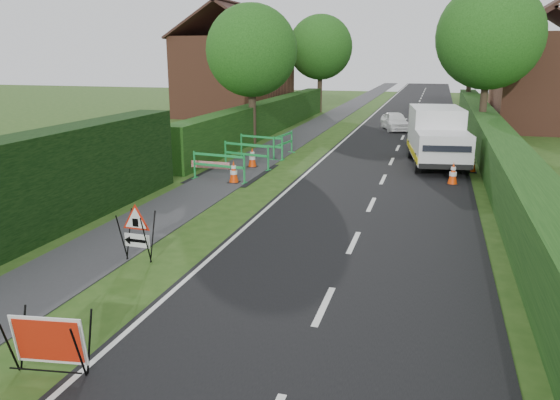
# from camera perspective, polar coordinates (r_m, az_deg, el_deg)

# --- Properties ---
(ground) EXTENTS (120.00, 120.00, 0.00)m
(ground) POSITION_cam_1_polar(r_m,az_deg,el_deg) (9.76, -11.47, -11.60)
(ground) COLOR #264714
(ground) RESTS_ON ground
(road_surface) EXTENTS (6.00, 90.00, 0.02)m
(road_surface) POSITION_cam_1_polar(r_m,az_deg,el_deg) (42.94, 13.83, 8.78)
(road_surface) COLOR black
(road_surface) RESTS_ON ground
(footpath) EXTENTS (2.00, 90.00, 0.02)m
(footpath) POSITION_cam_1_polar(r_m,az_deg,el_deg) (43.50, 6.49, 9.19)
(footpath) COLOR #2D2D30
(footpath) RESTS_ON ground
(hedge_west_far) EXTENTS (1.00, 24.00, 1.80)m
(hedge_west_far) POSITION_cam_1_polar(r_m,az_deg,el_deg) (31.37, -1.19, 7.06)
(hedge_west_far) COLOR #14380F
(hedge_west_far) RESTS_ON ground
(hedge_east) EXTENTS (1.20, 50.00, 1.50)m
(hedge_east) POSITION_cam_1_polar(r_m,az_deg,el_deg) (24.19, 21.27, 3.67)
(hedge_east) COLOR #14380F
(hedge_east) RESTS_ON ground
(house_west) EXTENTS (7.50, 7.40, 7.88)m
(house_west) POSITION_cam_1_polar(r_m,az_deg,el_deg) (40.29, -4.75, 12.91)
(house_west) COLOR brown
(house_west) RESTS_ON ground
(house_east_b) EXTENTS (7.50, 7.40, 7.88)m
(house_east_b) POSITION_cam_1_polar(r_m,az_deg,el_deg) (50.32, 25.51, 11.94)
(house_east_b) COLOR brown
(house_east_b) RESTS_ON ground
(tree_nw) EXTENTS (4.40, 4.40, 6.70)m
(tree_nw) POSITION_cam_1_polar(r_m,az_deg,el_deg) (27.15, -2.99, 15.31)
(tree_nw) COLOR #2D2116
(tree_nw) RESTS_ON ground
(tree_ne) EXTENTS (5.20, 5.20, 7.79)m
(tree_ne) POSITION_cam_1_polar(r_m,az_deg,el_deg) (29.78, 21.07, 15.67)
(tree_ne) COLOR #2D2116
(tree_ne) RESTS_ON ground
(tree_fw) EXTENTS (4.80, 4.80, 7.24)m
(tree_fw) POSITION_cam_1_polar(r_m,az_deg,el_deg) (42.60, 4.25, 15.62)
(tree_fw) COLOR #2D2116
(tree_fw) RESTS_ON ground
(tree_fe) EXTENTS (4.20, 4.20, 6.33)m
(tree_fe) POSITION_cam_1_polar(r_m,az_deg,el_deg) (45.74, 19.37, 14.04)
(tree_fe) COLOR #2D2116
(tree_fe) RESTS_ON ground
(red_rect_sign) EXTENTS (1.10, 0.77, 0.88)m
(red_rect_sign) POSITION_cam_1_polar(r_m,az_deg,el_deg) (8.35, -23.02, -13.45)
(red_rect_sign) COLOR black
(red_rect_sign) RESTS_ON ground
(triangle_sign) EXTENTS (0.76, 0.76, 1.08)m
(triangle_sign) POSITION_cam_1_polar(r_m,az_deg,el_deg) (11.96, -14.92, -2.90)
(triangle_sign) COLOR black
(triangle_sign) RESTS_ON ground
(works_van) EXTENTS (2.57, 5.15, 2.25)m
(works_van) POSITION_cam_1_polar(r_m,az_deg,el_deg) (22.71, 16.10, 6.49)
(works_van) COLOR silver
(works_van) RESTS_ON ground
(traffic_cone_0) EXTENTS (0.38, 0.38, 0.79)m
(traffic_cone_0) POSITION_cam_1_polar(r_m,az_deg,el_deg) (19.51, 17.63, 2.66)
(traffic_cone_0) COLOR black
(traffic_cone_0) RESTS_ON ground
(traffic_cone_1) EXTENTS (0.38, 0.38, 0.79)m
(traffic_cone_1) POSITION_cam_1_polar(r_m,az_deg,el_deg) (21.83, 19.44, 3.76)
(traffic_cone_1) COLOR black
(traffic_cone_1) RESTS_ON ground
(traffic_cone_2) EXTENTS (0.38, 0.38, 0.79)m
(traffic_cone_2) POSITION_cam_1_polar(r_m,az_deg,el_deg) (24.01, 17.03, 4.91)
(traffic_cone_2) COLOR black
(traffic_cone_2) RESTS_ON ground
(traffic_cone_3) EXTENTS (0.38, 0.38, 0.79)m
(traffic_cone_3) POSITION_cam_1_polar(r_m,az_deg,el_deg) (18.91, -4.86, 2.94)
(traffic_cone_3) COLOR black
(traffic_cone_3) RESTS_ON ground
(traffic_cone_4) EXTENTS (0.38, 0.38, 0.79)m
(traffic_cone_4) POSITION_cam_1_polar(r_m,az_deg,el_deg) (21.54, -2.91, 4.46)
(traffic_cone_4) COLOR black
(traffic_cone_4) RESTS_ON ground
(ped_barrier_0) EXTENTS (2.09, 0.63, 1.00)m
(ped_barrier_0) POSITION_cam_1_polar(r_m,az_deg,el_deg) (19.19, -6.42, 3.81)
(ped_barrier_0) COLOR green
(ped_barrier_0) RESTS_ON ground
(ped_barrier_1) EXTENTS (2.08, 0.85, 1.00)m
(ped_barrier_1) POSITION_cam_1_polar(r_m,az_deg,el_deg) (21.35, -3.54, 5.01)
(ped_barrier_1) COLOR green
(ped_barrier_1) RESTS_ON ground
(ped_barrier_2) EXTENTS (2.09, 0.76, 1.00)m
(ped_barrier_2) POSITION_cam_1_polar(r_m,az_deg,el_deg) (23.35, -1.96, 5.88)
(ped_barrier_2) COLOR green
(ped_barrier_2) RESTS_ON ground
(ped_barrier_3) EXTENTS (0.61, 2.09, 1.00)m
(ped_barrier_3) POSITION_cam_1_polar(r_m,az_deg,el_deg) (23.86, 0.32, 6.09)
(ped_barrier_3) COLOR green
(ped_barrier_3) RESTS_ON ground
(redwhite_plank) EXTENTS (1.50, 0.09, 0.25)m
(redwhite_plank) POSITION_cam_1_polar(r_m,az_deg,el_deg) (20.02, -7.25, 2.40)
(redwhite_plank) COLOR red
(redwhite_plank) RESTS_ON ground
(hatchback_car) EXTENTS (2.13, 3.37, 1.07)m
(hatchback_car) POSITION_cam_1_polar(r_m,az_deg,el_deg) (33.02, 11.93, 8.08)
(hatchback_car) COLOR white
(hatchback_car) RESTS_ON ground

